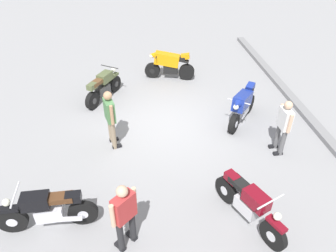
% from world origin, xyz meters
% --- Properties ---
extents(ground_plane, '(40.00, 40.00, 0.00)m').
position_xyz_m(ground_plane, '(0.00, 0.00, 0.00)').
color(ground_plane, gray).
extents(curb_edge, '(14.00, 0.30, 0.15)m').
position_xyz_m(curb_edge, '(0.00, 4.60, 0.07)').
color(curb_edge, gray).
rests_on(curb_edge, ground).
extents(motorcycle_olive_vintage, '(1.74, 1.17, 1.07)m').
position_xyz_m(motorcycle_olive_vintage, '(-1.84, -1.98, 0.49)').
color(motorcycle_olive_vintage, black).
rests_on(motorcycle_olive_vintage, ground).
extents(motorcycle_orange_sportbike, '(0.79, 1.94, 1.14)m').
position_xyz_m(motorcycle_orange_sportbike, '(-3.22, 0.51, 0.59)').
color(motorcycle_orange_sportbike, black).
rests_on(motorcycle_orange_sportbike, ground).
extents(motorcycle_blue_sportbike, '(1.68, 1.32, 1.14)m').
position_xyz_m(motorcycle_blue_sportbike, '(0.08, 2.39, 0.59)').
color(motorcycle_blue_sportbike, black).
rests_on(motorcycle_blue_sportbike, ground).
extents(motorcycle_maroon_cruiser, '(1.95, 1.02, 1.09)m').
position_xyz_m(motorcycle_maroon_cruiser, '(3.88, 1.33, 0.52)').
color(motorcycle_maroon_cruiser, black).
rests_on(motorcycle_maroon_cruiser, ground).
extents(motorcycle_black_cruiser, '(0.70, 2.09, 1.09)m').
position_xyz_m(motorcycle_black_cruiser, '(3.53, -2.91, 0.52)').
color(motorcycle_black_cruiser, black).
rests_on(motorcycle_black_cruiser, ground).
extents(person_in_red_shirt, '(0.54, 0.55, 1.66)m').
position_xyz_m(person_in_red_shirt, '(4.17, -1.27, 0.94)').
color(person_in_red_shirt, '#262628').
rests_on(person_in_red_shirt, ground).
extents(person_in_green_shirt, '(0.67, 0.41, 1.74)m').
position_xyz_m(person_in_green_shirt, '(0.80, -1.62, 1.00)').
color(person_in_green_shirt, gray).
rests_on(person_in_green_shirt, ground).
extents(person_in_white_shirt, '(0.63, 0.32, 1.62)m').
position_xyz_m(person_in_white_shirt, '(1.65, 2.98, 0.91)').
color(person_in_white_shirt, '#59595B').
rests_on(person_in_white_shirt, ground).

